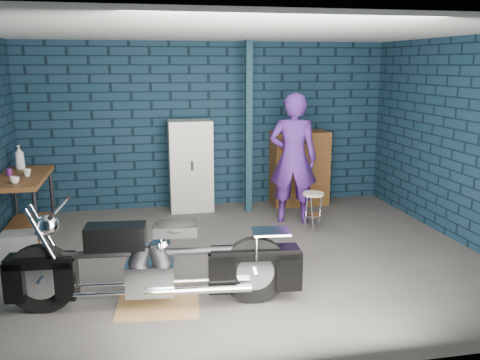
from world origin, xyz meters
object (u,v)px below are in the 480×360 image
object	(u,v)px
motorcycle	(156,255)
storage_bin	(21,244)
workbench	(25,209)
locker	(191,166)
tool_chest	(300,168)
shop_stool	(313,211)
person	(293,158)

from	to	relation	value
motorcycle	storage_bin	size ratio (longest dim) A/B	5.26
workbench	locker	xyz separation A→B (m)	(2.33, 1.10, 0.28)
motorcycle	tool_chest	xyz separation A→B (m)	(2.54, 3.35, 0.09)
workbench	tool_chest	size ratio (longest dim) A/B	1.13
storage_bin	shop_stool	xyz separation A→B (m)	(3.91, 0.21, 0.13)
storage_bin	locker	distance (m)	2.87
motorcycle	person	distance (m)	3.24
workbench	motorcycle	size ratio (longest dim) A/B	0.58
motorcycle	locker	xyz separation A→B (m)	(0.69, 3.35, 0.20)
person	tool_chest	size ratio (longest dim) A/B	1.56
tool_chest	workbench	bearing A→B (deg)	-165.22
shop_stool	motorcycle	bearing A→B (deg)	-139.56
shop_stool	locker	bearing A→B (deg)	139.03
motorcycle	person	bearing A→B (deg)	54.25
person	tool_chest	xyz separation A→B (m)	(0.41, 0.94, -0.35)
person	storage_bin	distance (m)	3.89
motorcycle	storage_bin	distance (m)	2.41
workbench	person	bearing A→B (deg)	2.50
workbench	person	xyz separation A→B (m)	(3.76, 0.16, 0.52)
shop_stool	workbench	bearing A→B (deg)	175.79
motorcycle	shop_stool	distance (m)	3.03
motorcycle	person	world-z (taller)	person
motorcycle	tool_chest	size ratio (longest dim) A/B	1.95
locker	tool_chest	world-z (taller)	locker
tool_chest	shop_stool	size ratio (longest dim) A/B	2.25
locker	motorcycle	bearing A→B (deg)	-101.72
person	tool_chest	bearing A→B (deg)	-94.40
tool_chest	shop_stool	xyz separation A→B (m)	(-0.24, -1.39, -0.35)
workbench	person	distance (m)	3.80
motorcycle	tool_chest	bearing A→B (deg)	58.47
motorcycle	workbench	bearing A→B (deg)	131.73
shop_stool	tool_chest	bearing A→B (deg)	80.09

